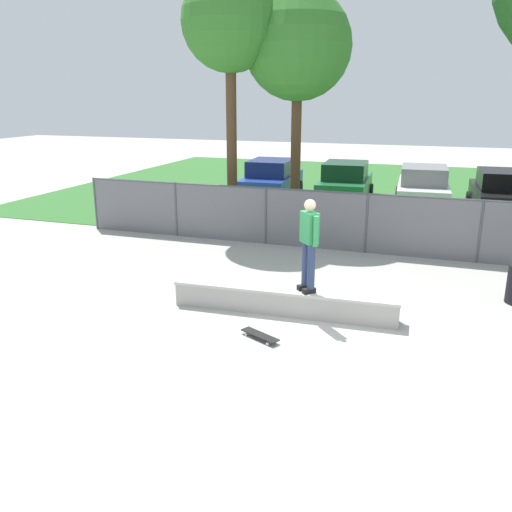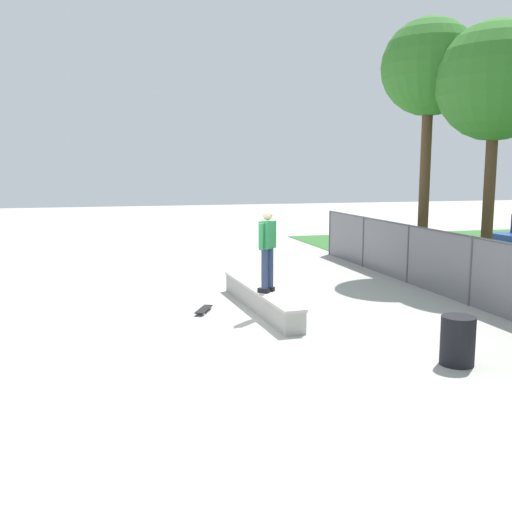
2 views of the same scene
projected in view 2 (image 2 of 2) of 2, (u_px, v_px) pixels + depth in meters
The scene contains 8 objects.
ground_plane at pixel (243, 321), 12.34m from camera, with size 80.00×80.00×0.00m, color #ADAAA3.
concrete_ledge at pixel (260, 299), 13.35m from camera, with size 4.54×0.68×0.51m.
skateboarder at pixel (267, 247), 12.72m from camera, with size 0.45×0.47×1.82m.
skateboard at pixel (204, 309), 13.09m from camera, with size 0.80×0.54×0.09m.
chainlink_fence at pixel (471, 268), 13.63m from camera, with size 17.40×0.07×1.67m.
tree_near_left at pixel (429, 70), 17.47m from camera, with size 2.90×2.90×7.70m.
tree_near_right at pixel (496, 83), 16.09m from camera, with size 3.29×3.29×7.27m.
trash_bin at pixel (458, 341), 9.56m from camera, with size 0.56×0.56×0.82m, color black.
Camera 2 is at (11.65, -2.87, 3.21)m, focal length 40.73 mm.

